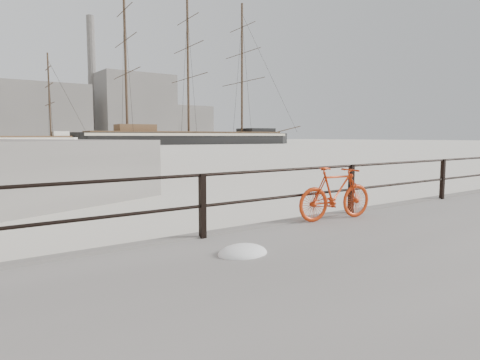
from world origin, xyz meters
TOP-DOWN VIEW (x-y plane):
  - ground at (0.00, 0.00)m, footprint 400.00×400.00m
  - guardrail at (0.00, -0.15)m, footprint 28.00×0.10m
  - bicycle at (-0.72, -0.37)m, footprint 1.69×0.49m
  - barque_black at (43.57, 83.80)m, footprint 66.21×28.05m
  - schooner_mid at (7.10, 84.64)m, footprint 26.52×12.68m
  - industrial_west at (20.00, 140.00)m, footprint 32.00×18.00m
  - industrial_mid at (55.00, 145.00)m, footprint 26.00×20.00m
  - industrial_east at (78.00, 150.00)m, footprint 20.00×16.00m
  - smokestack at (42.00, 150.00)m, footprint 2.80×2.80m

SIDE VIEW (x-z plane):
  - ground at x=0.00m, z-range 0.00..0.00m
  - barque_black at x=43.57m, z-range -18.03..18.03m
  - schooner_mid at x=7.10m, z-range -9.43..9.43m
  - guardrail at x=0.00m, z-range 0.35..1.35m
  - bicycle at x=-0.72m, z-range 0.35..1.36m
  - industrial_east at x=78.00m, z-range 0.00..14.00m
  - industrial_west at x=20.00m, z-range 0.00..18.00m
  - industrial_mid at x=55.00m, z-range 0.00..24.00m
  - smokestack at x=42.00m, z-range 0.00..44.00m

